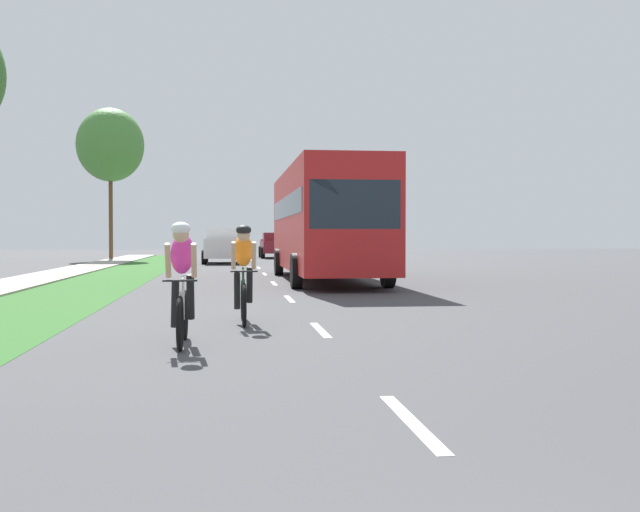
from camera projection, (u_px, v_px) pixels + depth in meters
ground_plane at (277, 286)px, 21.14m from camera, size 120.00×120.00×0.00m
grass_verge at (87, 288)px, 20.51m from camera, size 2.78×70.00×0.01m
lane_markings_center at (269, 278)px, 25.11m from camera, size 0.12×52.20×0.01m
cyclist_lead at (182, 282)px, 9.60m from camera, size 0.42×1.72×1.58m
cyclist_trailing at (243, 273)px, 12.03m from camera, size 0.42×1.72×1.58m
bus_red at (325, 218)px, 23.95m from camera, size 2.78×11.60×3.48m
suv_white at (223, 245)px, 39.10m from camera, size 2.15×4.70×1.79m
pickup_maroon at (277, 245)px, 48.84m from camera, size 2.22×5.10×1.64m
street_tree_far at (110, 145)px, 45.29m from camera, size 4.01×4.01×9.13m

